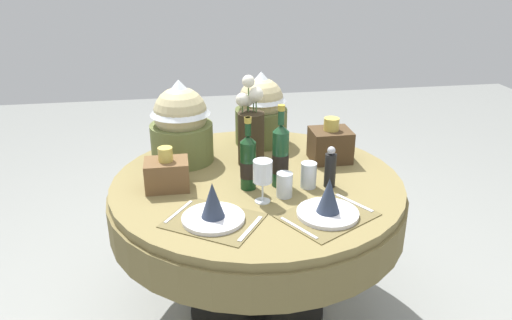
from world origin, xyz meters
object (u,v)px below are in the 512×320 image
tumbler_mid (309,175)px  gift_tub_back_centre (261,106)px  place_setting_left (213,210)px  gift_tub_back_left (181,119)px  flower_vase (251,130)px  pepper_mill (330,168)px  place_setting_right (328,205)px  wine_glass_left (263,172)px  wine_bottle_rear (280,155)px  tumbler_near_right (284,185)px  dining_table (257,205)px  wine_bottle_left (248,162)px  woven_basket_side_right (330,144)px  woven_basket_side_left (167,173)px

tumbler_mid → gift_tub_back_centre: bearing=101.1°
place_setting_left → gift_tub_back_left: 0.64m
flower_vase → pepper_mill: size_ratio=2.31×
place_setting_right → gift_tub_back_centre: size_ratio=1.11×
place_setting_right → wine_glass_left: size_ratio=2.34×
wine_bottle_rear → tumbler_mid: wine_bottle_rear is taller
wine_glass_left → tumbler_near_right: (0.10, 0.03, -0.08)m
flower_vase → gift_tub_back_left: (-0.32, 0.09, 0.04)m
dining_table → tumbler_near_right: tumbler_near_right is taller
dining_table → wine_glass_left: 0.34m
pepper_mill → gift_tub_back_left: (-0.62, 0.40, 0.12)m
dining_table → wine_bottle_rear: size_ratio=3.64×
gift_tub_back_left → place_setting_right: bearing=-50.2°
place_setting_right → wine_bottle_rear: wine_bottle_rear is taller
wine_bottle_left → pepper_mill: wine_bottle_left is taller
wine_glass_left → woven_basket_side_right: (0.40, 0.38, -0.05)m
place_setting_left → place_setting_right: (0.44, -0.03, 0.00)m
place_setting_left → gift_tub_back_centre: size_ratio=1.12×
woven_basket_side_left → dining_table: bearing=3.7°
place_setting_left → tumbler_near_right: 0.35m
woven_basket_side_right → place_setting_left: bearing=-140.6°
tumbler_mid → gift_tub_back_centre: gift_tub_back_centre is taller
pepper_mill → gift_tub_back_left: bearing=147.5°
wine_bottle_rear → gift_tub_back_left: gift_tub_back_left is taller
woven_basket_side_left → wine_glass_left: bearing=-26.1°
dining_table → tumbler_near_right: bearing=-64.9°
wine_glass_left → gift_tub_back_left: bearing=122.3°
wine_glass_left → woven_basket_side_right: size_ratio=0.84×
dining_table → wine_bottle_rear: 0.29m
tumbler_near_right → tumbler_mid: (0.12, 0.07, 0.00)m
wine_bottle_left → wine_glass_left: 0.14m
wine_glass_left → dining_table: bearing=86.6°
dining_table → woven_basket_side_left: 0.44m
place_setting_right → wine_bottle_left: size_ratio=1.32×
woven_basket_side_left → woven_basket_side_right: woven_basket_side_right is taller
flower_vase → tumbler_near_right: 0.39m
dining_table → tumbler_mid: bearing=-28.4°
gift_tub_back_centre → place_setting_right: bearing=-81.7°
gift_tub_back_centre → woven_basket_side_left: 0.70m
dining_table → gift_tub_back_centre: bearing=78.2°
tumbler_near_right → gift_tub_back_left: 0.63m
woven_basket_side_right → wine_bottle_left: bearing=-150.9°
pepper_mill → woven_basket_side_right: bearing=72.9°
dining_table → flower_vase: size_ratio=3.10×
dining_table → woven_basket_side_left: woven_basket_side_left is taller
tumbler_near_right → place_setting_left: bearing=-152.9°
tumbler_near_right → pepper_mill: pepper_mill is taller
flower_vase → wine_glass_left: (-0.01, -0.40, -0.04)m
wine_bottle_rear → woven_basket_side_left: wine_bottle_rear is taller
pepper_mill → wine_bottle_rear: bearing=167.8°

